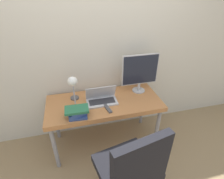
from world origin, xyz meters
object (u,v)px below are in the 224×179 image
at_px(office_chair, 131,168).
at_px(book_stack, 77,112).
at_px(laptop, 102,99).
at_px(monitor, 140,71).
at_px(desk_lamp, 73,84).

distance_m(office_chair, book_stack, 0.81).
bearing_deg(laptop, monitor, 14.28).
bearing_deg(book_stack, laptop, 34.44).
relative_size(desk_lamp, book_stack, 1.45).
distance_m(laptop, desk_lamp, 0.41).
height_order(desk_lamp, book_stack, desk_lamp).
relative_size(laptop, desk_lamp, 0.99).
relative_size(desk_lamp, office_chair, 0.36).
bearing_deg(desk_lamp, book_stack, -87.68).
xyz_separation_m(laptop, office_chair, (0.09, -0.90, -0.17)).
relative_size(laptop, monitor, 0.72).
xyz_separation_m(laptop, book_stack, (-0.32, -0.22, 0.01)).
height_order(office_chair, book_stack, office_chair).
distance_m(monitor, desk_lamp, 0.88).
bearing_deg(desk_lamp, laptop, -5.71).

